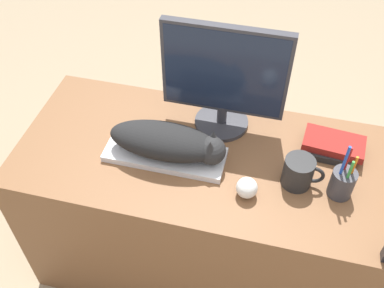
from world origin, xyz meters
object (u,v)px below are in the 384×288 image
at_px(cat, 171,142).
at_px(book_stack, 332,145).
at_px(keyboard, 165,155).
at_px(monitor, 224,76).
at_px(coffee_mug, 299,172).
at_px(baseball, 247,188).
at_px(pen_cup, 342,182).

bearing_deg(cat, book_stack, 17.81).
distance_m(keyboard, book_stack, 0.59).
relative_size(cat, monitor, 0.93).
xyz_separation_m(coffee_mug, baseball, (-0.16, -0.09, -0.02)).
bearing_deg(keyboard, pen_cup, -1.58).
xyz_separation_m(coffee_mug, pen_cup, (0.14, -0.01, 0.00)).
height_order(monitor, book_stack, monitor).
height_order(keyboard, coffee_mug, coffee_mug).
bearing_deg(book_stack, coffee_mug, -120.77).
height_order(keyboard, monitor, monitor).
bearing_deg(baseball, pen_cup, 15.04).
distance_m(monitor, coffee_mug, 0.41).
relative_size(coffee_mug, book_stack, 0.62).
xyz_separation_m(cat, baseball, (0.28, -0.10, -0.05)).
bearing_deg(book_stack, cat, -162.19).
distance_m(coffee_mug, book_stack, 0.21).
bearing_deg(monitor, coffee_mug, -35.92).
xyz_separation_m(monitor, coffee_mug, (0.30, -0.22, -0.17)).
bearing_deg(keyboard, baseball, -17.47).
distance_m(coffee_mug, pen_cup, 0.14).
bearing_deg(coffee_mug, keyboard, 179.31).
xyz_separation_m(monitor, baseball, (0.14, -0.31, -0.19)).
bearing_deg(keyboard, book_stack, 17.14).
bearing_deg(book_stack, monitor, 174.78).
relative_size(monitor, coffee_mug, 3.22).
bearing_deg(coffee_mug, pen_cup, -4.55).
bearing_deg(book_stack, baseball, -134.23).
height_order(pen_cup, book_stack, pen_cup).
bearing_deg(coffee_mug, baseball, -149.98).
relative_size(baseball, book_stack, 0.32).
bearing_deg(baseball, keyboard, 162.53).
relative_size(cat, book_stack, 1.85).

